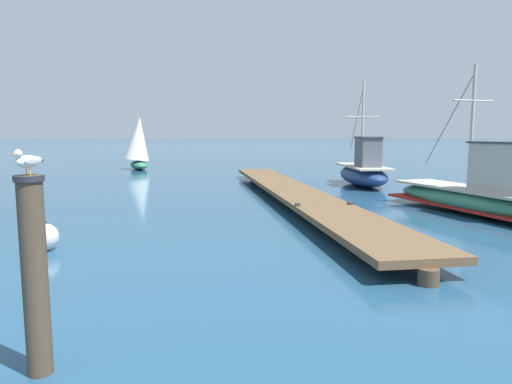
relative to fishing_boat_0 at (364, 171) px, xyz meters
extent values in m
cube|color=brown|center=(-4.85, -4.06, -0.34)|extent=(3.15, 19.78, 0.16)
cylinder|color=#4C3D2D|center=(-5.52, -13.89, -0.57)|extent=(0.36, 0.36, 0.29)
cylinder|color=#4C3D2D|center=(-5.18, -8.98, -0.57)|extent=(0.36, 0.36, 0.29)
cylinder|color=#4C3D2D|center=(-4.85, -4.06, -0.57)|extent=(0.36, 0.36, 0.29)
cylinder|color=#4C3D2D|center=(-4.51, 0.85, -0.57)|extent=(0.36, 0.36, 0.29)
cylinder|color=#4C3D2D|center=(-4.17, 5.76, -0.57)|extent=(0.36, 0.36, 0.29)
cube|color=#333338|center=(-5.91, -7.94, -0.22)|extent=(0.13, 0.21, 0.08)
cube|color=#333338|center=(-4.32, -8.05, -0.22)|extent=(0.13, 0.21, 0.08)
ellipsoid|color=navy|center=(0.02, 0.12, -0.22)|extent=(2.70, 5.51, 0.98)
cube|color=#B2AD9E|center=(0.02, 0.12, 0.23)|extent=(2.40, 4.95, 0.08)
cube|color=#565B66|center=(-0.11, -0.66, 0.94)|extent=(1.15, 1.58, 1.35)
cube|color=#3D3D42|center=(-0.11, -0.66, 1.65)|extent=(1.24, 1.70, 0.06)
cylinder|color=#B2ADA3|center=(0.07, 0.38, 2.33)|extent=(0.11, 0.11, 4.13)
cylinder|color=#B2ADA3|center=(0.07, 0.38, 2.61)|extent=(1.63, 0.34, 0.06)
cylinder|color=#333338|center=(0.26, 1.48, 2.54)|extent=(0.39, 2.12, 3.06)
ellipsoid|color=#337556|center=(-0.03, -8.05, -0.31)|extent=(2.50, 7.14, 0.80)
cube|color=#B2AD9E|center=(-0.03, -8.05, 0.05)|extent=(2.21, 6.42, 0.08)
cube|color=#B21E19|center=(-0.03, -8.05, -0.49)|extent=(2.50, 7.00, 0.08)
cube|color=#B7B2A8|center=(0.09, -9.10, 0.81)|extent=(1.14, 2.12, 1.44)
cube|color=#3D3D42|center=(0.09, -9.10, 1.56)|extent=(1.23, 2.29, 0.06)
cylinder|color=#B2ADA3|center=(-0.06, -7.71, 2.04)|extent=(0.11, 0.11, 3.89)
cylinder|color=#B2ADA3|center=(-0.06, -7.71, 2.85)|extent=(1.55, 0.23, 0.06)
cylinder|color=#333338|center=(-0.18, -6.66, 2.23)|extent=(0.25, 2.02, 2.88)
cylinder|color=#4C3D2D|center=(-11.24, -15.54, 0.35)|extent=(0.26, 0.26, 2.13)
cylinder|color=#28282D|center=(-11.24, -15.54, 1.38)|extent=(0.30, 0.30, 0.06)
cylinder|color=gold|center=(-11.22, -15.55, 1.45)|extent=(0.01, 0.01, 0.07)
cylinder|color=gold|center=(-11.27, -15.53, 1.45)|extent=(0.01, 0.01, 0.07)
ellipsoid|color=white|center=(-11.24, -15.54, 1.55)|extent=(0.24, 0.30, 0.13)
ellipsoid|color=silver|center=(-11.19, -15.55, 1.56)|extent=(0.15, 0.22, 0.09)
ellipsoid|color=#383838|center=(-11.14, -15.45, 1.56)|extent=(0.06, 0.07, 0.04)
ellipsoid|color=silver|center=(-11.28, -15.50, 1.56)|extent=(0.15, 0.22, 0.09)
ellipsoid|color=#383838|center=(-11.22, -15.40, 1.56)|extent=(0.06, 0.07, 0.04)
cone|color=white|center=(-11.17, -15.41, 1.55)|extent=(0.10, 0.10, 0.07)
sphere|color=white|center=(-11.30, -15.64, 1.64)|extent=(0.08, 0.08, 0.08)
cone|color=gold|center=(-11.33, -15.68, 1.63)|extent=(0.04, 0.05, 0.02)
sphere|color=silver|center=(-12.35, -9.97, -0.41)|extent=(0.60, 0.60, 0.60)
torus|color=black|center=(-12.35, -9.97, -0.12)|extent=(0.14, 0.02, 0.14)
ellipsoid|color=#337556|center=(-10.92, 12.97, -0.41)|extent=(1.56, 3.50, 0.60)
cylinder|color=#B2ADA3|center=(-10.93, 13.07, 1.62)|extent=(0.08, 0.08, 3.46)
cone|color=silver|center=(-10.88, 12.72, 1.44)|extent=(2.20, 1.95, 3.10)
camera|label=1|loc=(-10.02, -20.58, 1.84)|focal=32.33mm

